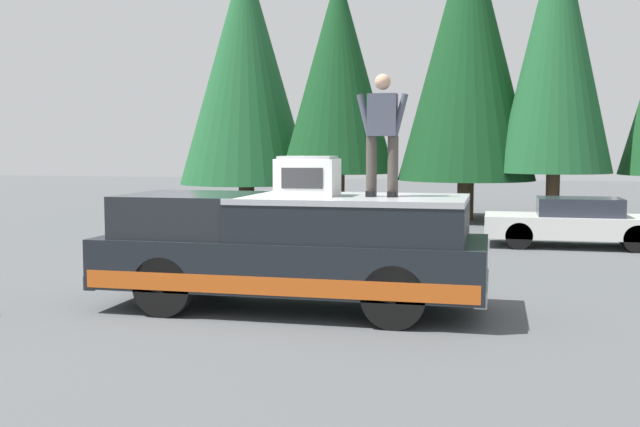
% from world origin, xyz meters
% --- Properties ---
extents(ground_plane, '(90.00, 90.00, 0.00)m').
position_xyz_m(ground_plane, '(0.00, 0.00, 0.00)').
color(ground_plane, '#4C4F51').
extents(pickup_truck, '(2.01, 5.54, 1.65)m').
position_xyz_m(pickup_truck, '(0.01, -0.73, 0.87)').
color(pickup_truck, black).
rests_on(pickup_truck, ground).
extents(compressor_unit, '(0.65, 0.84, 0.56)m').
position_xyz_m(compressor_unit, '(-0.04, -0.97, 1.93)').
color(compressor_unit, silver).
rests_on(compressor_unit, pickup_truck).
extents(person_on_truck_bed, '(0.29, 0.72, 1.69)m').
position_xyz_m(person_on_truck_bed, '(0.01, -2.02, 2.55)').
color(person_on_truck_bed, '#423D38').
rests_on(person_on_truck_bed, pickup_truck).
extents(parked_car_white, '(1.64, 4.10, 1.16)m').
position_xyz_m(parked_car_white, '(8.10, -5.40, 0.58)').
color(parked_car_white, white).
rests_on(parked_car_white, ground).
extents(parked_car_navy, '(1.64, 4.10, 1.16)m').
position_xyz_m(parked_car_navy, '(7.25, -0.37, 0.58)').
color(parked_car_navy, navy).
rests_on(parked_car_navy, ground).
extents(conifer_left, '(3.42, 3.42, 9.22)m').
position_xyz_m(conifer_left, '(13.51, -5.26, 5.38)').
color(conifer_left, '#4C3826').
rests_on(conifer_left, ground).
extents(conifer_center_left, '(4.40, 4.40, 9.63)m').
position_xyz_m(conifer_center_left, '(14.41, -2.62, 5.44)').
color(conifer_center_left, '#4C3826').
rests_on(conifer_center_left, ground).
extents(conifer_center_right, '(3.74, 3.74, 8.14)m').
position_xyz_m(conifer_center_right, '(14.13, 1.55, 4.80)').
color(conifer_center_right, '#4C3826').
rests_on(conifer_center_right, ground).
extents(conifer_right, '(4.72, 4.72, 9.25)m').
position_xyz_m(conifer_right, '(15.40, 5.18, 5.13)').
color(conifer_right, '#4C3826').
rests_on(conifer_right, ground).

